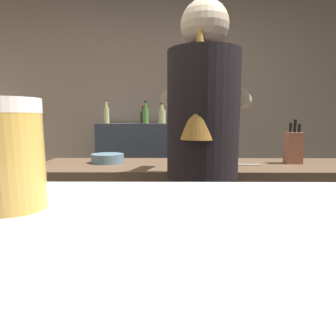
{
  "coord_description": "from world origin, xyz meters",
  "views": [
    {
      "loc": [
        0.15,
        -1.31,
        1.21
      ],
      "look_at": [
        0.14,
        -0.75,
        1.12
      ],
      "focal_mm": 32.55,
      "sensor_mm": 36.0,
      "label": 1
    }
  ],
  "objects": [
    {
      "name": "wall_back",
      "position": [
        0.0,
        2.2,
        1.35
      ],
      "size": [
        5.2,
        0.1,
        2.7
      ],
      "primitive_type": "cube",
      "color": "gray",
      "rests_on": "ground"
    },
    {
      "name": "prep_counter",
      "position": [
        0.35,
        0.61,
        0.46
      ],
      "size": [
        2.1,
        0.6,
        0.92
      ],
      "primitive_type": "cube",
      "color": "brown",
      "rests_on": "ground"
    },
    {
      "name": "back_shelf",
      "position": [
        -0.22,
        1.92,
        0.58
      ],
      "size": [
        0.8,
        0.36,
        1.16
      ],
      "primitive_type": "cube",
      "color": "#333843",
      "rests_on": "ground"
    },
    {
      "name": "bartender",
      "position": [
        0.3,
        0.15,
        1.01
      ],
      "size": [
        0.49,
        0.55,
        1.73
      ],
      "rotation": [
        0.0,
        0.0,
        1.28
      ],
      "color": "#243140",
      "rests_on": "ground"
    },
    {
      "name": "knife_block",
      "position": [
        0.93,
        0.64,
        1.03
      ],
      "size": [
        0.1,
        0.08,
        0.28
      ],
      "color": "#94573F",
      "rests_on": "prep_counter"
    },
    {
      "name": "mixing_bowl",
      "position": [
        -0.27,
        0.66,
        0.95
      ],
      "size": [
        0.21,
        0.21,
        0.06
      ],
      "primitive_type": "cylinder",
      "color": "slate",
      "rests_on": "prep_counter"
    },
    {
      "name": "chefs_knife",
      "position": [
        0.58,
        0.56,
        0.92
      ],
      "size": [
        0.24,
        0.04,
        0.01
      ],
      "primitive_type": "cube",
      "rotation": [
        0.0,
        0.0,
        -0.04
      ],
      "color": "silver",
      "rests_on": "prep_counter"
    },
    {
      "name": "pint_glass_near",
      "position": [
        -0.05,
        -0.94,
        1.17
      ],
      "size": [
        0.08,
        0.08,
        0.13
      ],
      "color": "gold",
      "rests_on": "bar_counter"
    },
    {
      "name": "bottle_hot_sauce",
      "position": [
        -0.52,
        1.87,
        1.25
      ],
      "size": [
        0.05,
        0.05,
        0.23
      ],
      "color": "#C9CE7A",
      "rests_on": "back_shelf"
    },
    {
      "name": "bottle_soy",
      "position": [
        0.05,
        1.94,
        1.24
      ],
      "size": [
        0.08,
        0.08,
        0.21
      ],
      "color": "#CBC67D",
      "rests_on": "back_shelf"
    },
    {
      "name": "bottle_olive_oil",
      "position": [
        -0.12,
        1.88,
        1.24
      ],
      "size": [
        0.06,
        0.06,
        0.23
      ],
      "color": "#558D39",
      "rests_on": "back_shelf"
    },
    {
      "name": "bottle_vinegar",
      "position": [
        -0.15,
        1.96,
        1.22
      ],
      "size": [
        0.06,
        0.06,
        0.18
      ],
      "color": "black",
      "rests_on": "back_shelf"
    }
  ]
}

